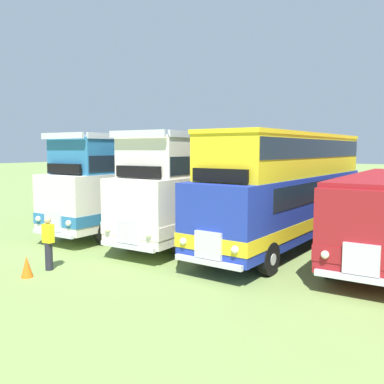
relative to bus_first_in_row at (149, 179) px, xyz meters
name	(u,v)px	position (x,y,z in m)	size (l,w,h in m)	color
ground_plane	(287,245)	(7.42, -0.35, -2.36)	(200.00, 200.00, 0.00)	#7A934C
bus_first_in_row	(149,179)	(0.00, 0.00, 0.00)	(2.65, 11.64, 4.52)	silver
bus_second_in_row	(209,183)	(3.71, -0.34, 0.00)	(2.81, 11.03, 4.52)	silver
bus_third_in_row	(288,184)	(7.43, -0.38, 0.11)	(3.08, 11.45, 4.49)	#1E339E
cone_near_end	(27,267)	(2.31, -8.74, -2.04)	(0.36, 0.36, 0.66)	orange
marshal_person	(48,243)	(2.23, -7.87, -1.48)	(0.36, 0.24, 1.73)	#23232D
rope_fence_line	(347,202)	(7.42, 9.80, -1.69)	(20.92, 0.08, 1.05)	#8C704C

